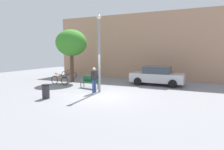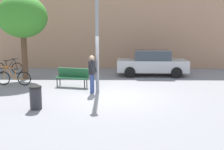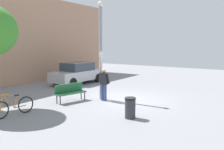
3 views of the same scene
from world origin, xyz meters
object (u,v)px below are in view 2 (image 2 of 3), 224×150
Objects in this scene: park_bench at (72,76)px; bicycle_black at (9,68)px; person_by_lamppost at (92,71)px; parked_car_silver at (152,63)px; bicycle_orange at (14,78)px; trash_bin at (36,98)px; lamppost at (97,30)px; plaza_tree at (22,17)px.

bicycle_black is (-4.71, 3.85, -0.16)m from park_bench.
parked_car_silver is (3.23, 4.63, -0.19)m from person_by_lamppost.
bicycle_orange is 4.72m from trash_bin.
bicycle_orange is 1.00× the size of bicycle_black.
bicycle_black is at bearing 117.55° from trash_bin.
lamppost reaches higher than plaza_tree.
plaza_tree is 2.57× the size of bicycle_orange.
plaza_tree is at bearing 89.53° from bicycle_orange.
plaza_tree is at bearing 145.13° from lamppost.
parked_car_silver is at bearing 22.52° from bicycle_orange.
parked_car_silver is (7.35, 1.28, -2.68)m from plaza_tree.
park_bench is 0.92× the size of bicycle_black.
parked_car_silver is at bearing 54.93° from trash_bin.
person_by_lamppost reaches higher than parked_car_silver.
park_bench is 0.92× the size of bicycle_orange.
lamppost is 3.02× the size of park_bench.
trash_bin is (-5.02, -7.15, -0.36)m from parked_car_silver.
parked_car_silver is 8.75m from trash_bin.
park_bench is 5.46m from parked_car_silver.
bicycle_orange is at bearing 159.03° from person_by_lamppost.
plaza_tree is 5.60× the size of trash_bin.
lamppost reaches higher than park_bench.
trash_bin is at bearing -125.07° from parked_car_silver.
bicycle_orange is 0.43× the size of parked_car_silver.
parked_car_silver is (3.02, 4.30, -2.00)m from lamppost.
park_bench is at bearing -39.32° from bicycle_black.
bicycle_black is at bearing 132.80° from plaza_tree.
bicycle_orange is at bearing -157.48° from parked_car_silver.
person_by_lamppost is at bearing -124.92° from parked_car_silver.
parked_car_silver is (7.36, 3.05, 0.39)m from bicycle_orange.
park_bench is 4.66m from plaza_tree.
park_bench is (-1.30, 0.98, -2.23)m from lamppost.
person_by_lamppost is 0.92× the size of bicycle_orange.
parked_car_silver reaches higher than park_bench.
person_by_lamppost reaches higher than trash_bin.
parked_car_silver is 5.12× the size of trash_bin.
bicycle_orange is 7.98m from parked_car_silver.
trash_bin is (-1.79, -2.52, -0.55)m from person_by_lamppost.
bicycle_black is at bearing 114.97° from bicycle_orange.
lamppost is 4.21m from trash_bin.
lamppost is at bearing 57.88° from person_by_lamppost.
plaza_tree is 3.55m from bicycle_orange.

